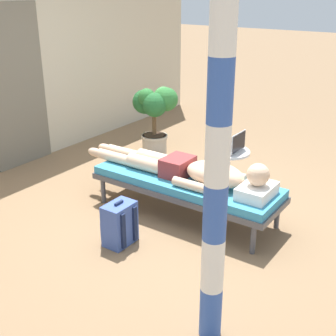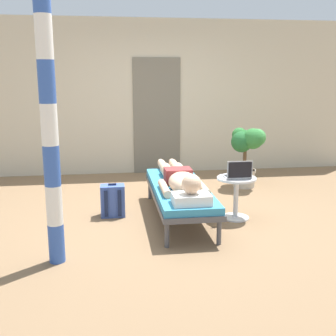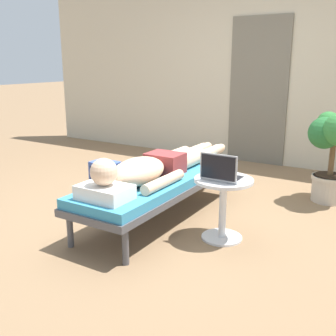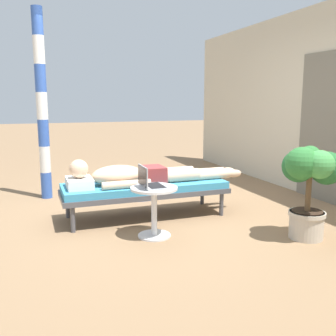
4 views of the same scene
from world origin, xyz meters
The scene contains 10 objects.
ground_plane centered at (0.00, 0.00, 0.00)m, with size 40.00×40.00×0.00m, color #846647.
house_wall_back centered at (0.06, 2.50, 1.35)m, with size 7.60×0.20×2.70m, color beige.
house_door_panel centered at (0.09, 2.39, 1.02)m, with size 0.84×0.03×2.04m, color #6D6759.
lounge_chair centered at (0.06, -0.16, 0.35)m, with size 0.65×1.97×0.42m.
person_reclining centered at (0.06, -0.25, 0.52)m, with size 0.53×2.17×0.32m.
side_table centered at (0.76, -0.27, 0.36)m, with size 0.48×0.48×0.52m.
laptop centered at (0.76, -0.32, 0.58)m, with size 0.31×0.24×0.23m.
backpack centered at (-0.75, 0.04, 0.20)m, with size 0.30×0.26×0.42m.
potted_plant centered at (1.35, 1.17, 0.63)m, with size 0.56×0.67×0.95m.
porch_post centered at (-1.30, -1.23, 1.31)m, with size 0.15×0.15×2.63m.
Camera 2 is at (-0.77, -5.08, 1.75)m, focal length 44.95 mm.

